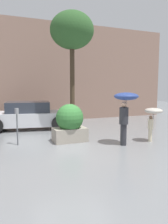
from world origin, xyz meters
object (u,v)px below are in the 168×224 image
at_px(person_adult, 125,105).
at_px(street_tree, 72,32).
at_px(parked_car_near, 28,116).
at_px(parking_meter, 17,119).
at_px(planter_box, 70,123).
at_px(person_child, 153,115).

distance_m(person_adult, street_tree, 4.47).
height_order(parked_car_near, street_tree, street_tree).
bearing_deg(parking_meter, parked_car_near, 75.04).
bearing_deg(parked_car_near, planter_box, -151.51).
xyz_separation_m(person_adult, street_tree, (-0.95, 3.05, 3.12)).
bearing_deg(street_tree, person_child, -54.56).
height_order(planter_box, person_child, planter_box).
bearing_deg(person_child, parked_car_near, 156.80).
xyz_separation_m(person_child, parking_meter, (-4.85, 1.42, -0.09)).
distance_m(parked_car_near, street_tree, 4.58).
distance_m(street_tree, parking_meter, 4.79).
relative_size(person_adult, street_tree, 0.35).
height_order(planter_box, street_tree, street_tree).
distance_m(planter_box, street_tree, 4.34).
xyz_separation_m(planter_box, person_adult, (1.71, -1.19, 0.73)).
bearing_deg(person_child, street_tree, 149.99).
xyz_separation_m(planter_box, parking_meter, (-1.92, 0.22, 0.23)).
xyz_separation_m(street_tree, parking_meter, (-2.67, -1.64, -3.62)).
relative_size(person_adult, parked_car_near, 0.39).
bearing_deg(parking_meter, person_child, -16.36).
bearing_deg(person_adult, person_child, -28.35).
bearing_deg(planter_box, parking_meter, 173.50).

